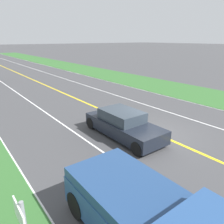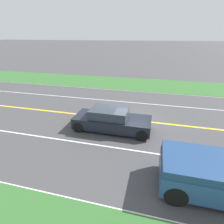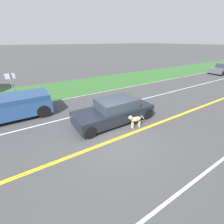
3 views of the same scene
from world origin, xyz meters
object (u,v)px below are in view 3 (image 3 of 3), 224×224
Objects in this scene: ego_car at (114,111)px; dog at (135,119)px; street_sign at (12,85)px; car_trailing_near at (224,69)px.

dog is at bearing -156.50° from ego_car.
street_sign is (6.37, 4.86, 0.83)m from ego_car.
car_trailing_near is (4.95, -21.00, 0.15)m from dog.
street_sign is at bearing 44.75° from dog.
street_sign is at bearing 84.24° from car_trailing_near.
street_sign reaches higher than car_trailing_near.
ego_car reaches higher than dog.
street_sign is (2.66, 26.39, 0.82)m from car_trailing_near.
ego_car is 4.40× the size of dog.
dog is at bearing 103.25° from car_trailing_near.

